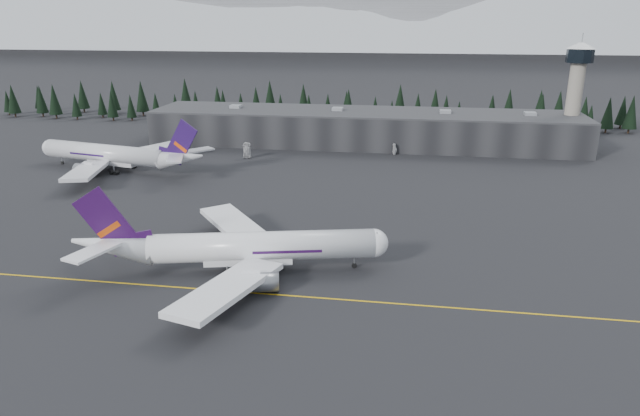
% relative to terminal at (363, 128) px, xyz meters
% --- Properties ---
extents(ground, '(1400.00, 1400.00, 0.00)m').
position_rel_terminal_xyz_m(ground, '(0.00, -125.00, -6.30)').
color(ground, black).
rests_on(ground, ground).
extents(taxiline, '(400.00, 0.40, 0.02)m').
position_rel_terminal_xyz_m(taxiline, '(0.00, -127.00, -6.29)').
color(taxiline, gold).
rests_on(taxiline, ground).
extents(terminal, '(160.00, 30.00, 12.60)m').
position_rel_terminal_xyz_m(terminal, '(0.00, 0.00, 0.00)').
color(terminal, black).
rests_on(terminal, ground).
extents(control_tower, '(10.00, 10.00, 37.70)m').
position_rel_terminal_xyz_m(control_tower, '(75.00, 3.00, 17.11)').
color(control_tower, gray).
rests_on(control_tower, ground).
extents(treeline, '(360.00, 20.00, 15.00)m').
position_rel_terminal_xyz_m(treeline, '(0.00, 37.00, 1.20)').
color(treeline, black).
rests_on(treeline, ground).
extents(mountain_ridge, '(4400.00, 900.00, 420.00)m').
position_rel_terminal_xyz_m(mountain_ridge, '(0.00, 875.00, -6.30)').
color(mountain_ridge, white).
rests_on(mountain_ridge, ground).
extents(jet_main, '(58.69, 53.57, 17.52)m').
position_rel_terminal_xyz_m(jet_main, '(-14.11, -118.73, -1.36)').
color(jet_main, white).
rests_on(jet_main, ground).
extents(jet_parked, '(60.44, 55.25, 17.97)m').
position_rel_terminal_xyz_m(jet_parked, '(-72.56, -52.00, -1.23)').
color(jet_parked, silver).
rests_on(jet_parked, ground).
extents(gse_vehicle_a, '(2.60, 5.64, 1.57)m').
position_rel_terminal_xyz_m(gse_vehicle_a, '(-37.31, -29.51, -5.52)').
color(gse_vehicle_a, '#BCBCBE').
rests_on(gse_vehicle_a, ground).
extents(gse_vehicle_b, '(4.35, 2.80, 1.38)m').
position_rel_terminal_xyz_m(gse_vehicle_b, '(12.55, -15.98, -5.61)').
color(gse_vehicle_b, silver).
rests_on(gse_vehicle_b, ground).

